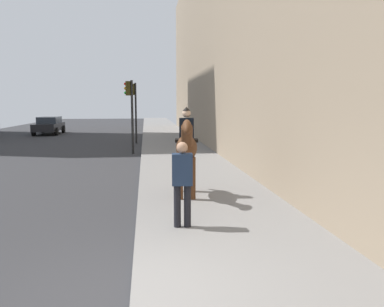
{
  "coord_description": "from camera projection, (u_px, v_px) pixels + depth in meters",
  "views": [
    {
      "loc": [
        -4.72,
        -0.23,
        2.56
      ],
      "look_at": [
        4.0,
        -1.29,
        1.4
      ],
      "focal_mm": 35.6,
      "sensor_mm": 36.0,
      "label": 1
    }
  ],
  "objects": [
    {
      "name": "sidewalk_slab",
      "position": [
        268.0,
        289.0,
        5.17
      ],
      "size": [
        120.0,
        3.7,
        0.12
      ],
      "primitive_type": "cube",
      "color": "slate",
      "rests_on": "ground"
    },
    {
      "name": "mounted_horse_near",
      "position": [
        187.0,
        146.0,
        9.95
      ],
      "size": [
        2.15,
        0.7,
        2.35
      ],
      "rotation": [
        0.0,
        0.0,
        3.05
      ],
      "color": "#4C2B16",
      "rests_on": "sidewalk_slab"
    },
    {
      "name": "pedestrian_greeting",
      "position": [
        182.0,
        179.0,
        7.45
      ],
      "size": [
        0.29,
        0.42,
        1.7
      ],
      "rotation": [
        0.0,
        0.0,
        -0.08
      ],
      "color": "black",
      "rests_on": "sidewalk_slab"
    },
    {
      "name": "car_near_lane",
      "position": [
        49.0,
        125.0,
        31.64
      ],
      "size": [
        4.5,
        2.0,
        1.44
      ],
      "rotation": [
        0.0,
        0.0,
        3.15
      ],
      "color": "black",
      "rests_on": "ground"
    },
    {
      "name": "traffic_light_near_curb",
      "position": [
        130.0,
        105.0,
        18.98
      ],
      "size": [
        0.2,
        0.44,
        3.7
      ],
      "color": "black",
      "rests_on": "ground"
    },
    {
      "name": "traffic_light_far_curb",
      "position": [
        134.0,
        103.0,
        23.97
      ],
      "size": [
        0.2,
        0.44,
        3.83
      ],
      "color": "black",
      "rests_on": "ground"
    }
  ]
}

